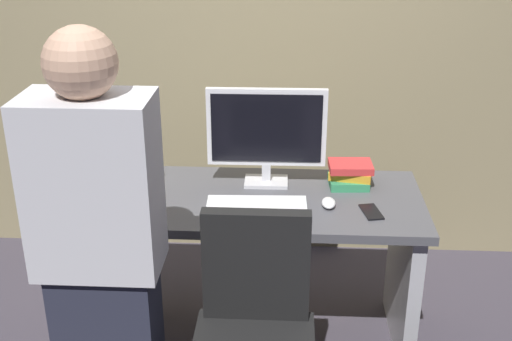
% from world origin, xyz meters
% --- Properties ---
extents(ground_plane, '(9.00, 9.00, 0.00)m').
position_xyz_m(ground_plane, '(0.00, 0.00, 0.00)').
color(ground_plane, '#3D3842').
extents(desk, '(1.48, 0.66, 0.73)m').
position_xyz_m(desk, '(0.00, 0.00, 0.51)').
color(desk, '#4C4C51').
rests_on(desk, ground).
extents(person_at_desk, '(0.40, 0.24, 1.64)m').
position_xyz_m(person_at_desk, '(-0.47, -0.80, 0.84)').
color(person_at_desk, '#262838').
rests_on(person_at_desk, ground).
extents(monitor, '(0.54, 0.14, 0.46)m').
position_xyz_m(monitor, '(0.04, 0.15, 0.99)').
color(monitor, silver).
rests_on(monitor, desk).
extents(keyboard, '(0.43, 0.15, 0.02)m').
position_xyz_m(keyboard, '(0.01, -0.09, 0.74)').
color(keyboard, white).
rests_on(keyboard, desk).
extents(mouse, '(0.06, 0.10, 0.03)m').
position_xyz_m(mouse, '(0.32, -0.08, 0.75)').
color(mouse, white).
rests_on(mouse, desk).
extents(cup_near_keyboard, '(0.07, 0.07, 0.10)m').
position_xyz_m(cup_near_keyboard, '(-0.47, -0.10, 0.78)').
color(cup_near_keyboard, '#D84C3F').
rests_on(cup_near_keyboard, desk).
extents(cup_by_monitor, '(0.07, 0.07, 0.09)m').
position_xyz_m(cup_by_monitor, '(-0.50, 0.16, 0.78)').
color(cup_by_monitor, silver).
rests_on(cup_by_monitor, desk).
extents(book_stack, '(0.21, 0.17, 0.11)m').
position_xyz_m(book_stack, '(0.42, 0.15, 0.79)').
color(book_stack, '#338C59').
rests_on(book_stack, desk).
extents(cell_phone, '(0.10, 0.16, 0.01)m').
position_xyz_m(cell_phone, '(0.49, -0.13, 0.74)').
color(cell_phone, black).
rests_on(cell_phone, desk).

